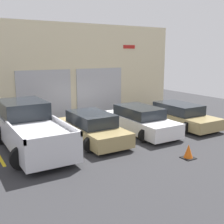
{
  "coord_description": "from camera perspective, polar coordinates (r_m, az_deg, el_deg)",
  "views": [
    {
      "loc": [
        -6.84,
        -12.64,
        3.88
      ],
      "look_at": [
        0.0,
        -1.21,
        1.1
      ],
      "focal_mm": 45.0,
      "sensor_mm": 36.0,
      "label": 1
    }
  ],
  "objects": [
    {
      "name": "parking_stripe_centre",
      "position": [
        13.47,
        1.1,
        -4.94
      ],
      "size": [
        0.12,
        2.2,
        0.01
      ],
      "primitive_type": "cube",
      "color": "gold",
      "rests_on": "ground"
    },
    {
      "name": "parking_stripe_left",
      "position": [
        12.33,
        -9.55,
        -6.71
      ],
      "size": [
        0.12,
        2.2,
        0.01
      ],
      "primitive_type": "cube",
      "color": "gold",
      "rests_on": "ground"
    },
    {
      "name": "van_right",
      "position": [
        12.7,
        -4.08,
        -3.21
      ],
      "size": [
        2.14,
        4.29,
        1.28
      ],
      "color": "#9E8956",
      "rests_on": "ground"
    },
    {
      "name": "pickup_truck",
      "position": [
        11.99,
        -16.2,
        -3.25
      ],
      "size": [
        2.54,
        5.28,
        1.86
      ],
      "color": "silver",
      "rests_on": "ground"
    },
    {
      "name": "sedan_side",
      "position": [
        15.77,
        13.46,
        -0.65
      ],
      "size": [
        2.18,
        4.54,
        1.21
      ],
      "color": "#9E8956",
      "rests_on": "ground"
    },
    {
      "name": "sedan_white",
      "position": [
        14.06,
        5.66,
        -1.71
      ],
      "size": [
        2.11,
        4.44,
        1.31
      ],
      "color": "white",
      "rests_on": "ground"
    },
    {
      "name": "parking_stripe_right",
      "position": [
        15.0,
        9.79,
        -3.37
      ],
      "size": [
        0.12,
        2.2,
        0.01
      ],
      "primitive_type": "cube",
      "color": "gold",
      "rests_on": "ground"
    },
    {
      "name": "traffic_cone",
      "position": [
        11.04,
        15.26,
        -7.83
      ],
      "size": [
        0.47,
        0.47,
        0.55
      ],
      "color": "black",
      "rests_on": "ground"
    },
    {
      "name": "parking_stripe_far_right",
      "position": [
        16.81,
        16.71,
        -2.05
      ],
      "size": [
        0.12,
        2.2,
        0.01
      ],
      "primitive_type": "cube",
      "color": "gold",
      "rests_on": "ground"
    },
    {
      "name": "shophouse_building",
      "position": [
        17.37,
        -7.74,
        8.06
      ],
      "size": [
        13.88,
        0.68,
        5.65
      ],
      "color": "beige",
      "rests_on": "ground"
    },
    {
      "name": "ground_plane",
      "position": [
        14.89,
        -2.4,
        -3.33
      ],
      "size": [
        28.0,
        28.0,
        0.0
      ],
      "primitive_type": "plane",
      "color": "#2D2D30"
    }
  ]
}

